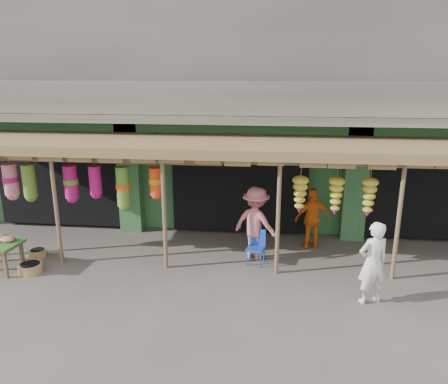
# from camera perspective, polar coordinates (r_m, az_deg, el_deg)

# --- Properties ---
(ground) EXTENTS (80.00, 80.00, 0.00)m
(ground) POSITION_cam_1_polar(r_m,az_deg,el_deg) (10.18, 1.10, -9.73)
(ground) COLOR #514C47
(ground) RESTS_ON ground
(building) EXTENTS (16.40, 6.80, 7.00)m
(building) POSITION_cam_1_polar(r_m,az_deg,el_deg) (14.06, 2.98, 11.74)
(building) COLOR gray
(building) RESTS_ON ground
(awning) EXTENTS (14.00, 2.70, 2.79)m
(awning) POSITION_cam_1_polar(r_m,az_deg,el_deg) (10.14, 0.72, 5.55)
(awning) COLOR brown
(awning) RESTS_ON ground
(blue_chair) EXTENTS (0.46, 0.47, 0.80)m
(blue_chair) POSITION_cam_1_polar(r_m,az_deg,el_deg) (10.24, 4.27, -6.88)
(blue_chair) COLOR #1A3EAE
(blue_chair) RESTS_ON ground
(basket_mid) EXTENTS (0.68, 0.68, 0.20)m
(basket_mid) POSITION_cam_1_polar(r_m,az_deg,el_deg) (10.79, -23.94, -9.06)
(basket_mid) COLOR olive
(basket_mid) RESTS_ON ground
(basket_right) EXTENTS (0.53, 0.53, 0.19)m
(basket_right) POSITION_cam_1_polar(r_m,az_deg,el_deg) (11.54, -23.15, -7.37)
(basket_right) COLOR #8F6443
(basket_right) RESTS_ON ground
(person_front) EXTENTS (0.71, 0.58, 1.66)m
(person_front) POSITION_cam_1_polar(r_m,az_deg,el_deg) (8.88, 18.86, -8.76)
(person_front) COLOR white
(person_front) RESTS_ON ground
(person_vendor) EXTENTS (0.98, 0.62, 1.56)m
(person_vendor) POSITION_cam_1_polar(r_m,az_deg,el_deg) (11.15, 11.48, -3.38)
(person_vendor) COLOR orange
(person_vendor) RESTS_ON ground
(person_shopper) EXTENTS (1.31, 1.11, 1.76)m
(person_shopper) POSITION_cam_1_polar(r_m,az_deg,el_deg) (10.32, 4.17, -4.10)
(person_shopper) COLOR #C56871
(person_shopper) RESTS_ON ground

